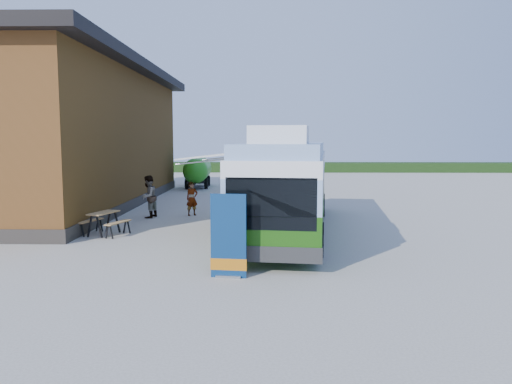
{
  "coord_description": "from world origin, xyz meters",
  "views": [
    {
      "loc": [
        0.26,
        -16.34,
        3.5
      ],
      "look_at": [
        -0.14,
        3.58,
        1.4
      ],
      "focal_mm": 35.0,
      "sensor_mm": 36.0,
      "label": 1
    }
  ],
  "objects_px": {
    "person_b": "(148,197)",
    "slurry_tanker": "(198,170)",
    "banner": "(228,244)",
    "person_a": "(192,199)",
    "bus": "(289,183)",
    "picnic_table": "(104,218)"
  },
  "relations": [
    {
      "from": "person_b",
      "to": "slurry_tanker",
      "type": "distance_m",
      "value": 14.41
    },
    {
      "from": "person_b",
      "to": "slurry_tanker",
      "type": "relative_size",
      "value": 0.32
    },
    {
      "from": "banner",
      "to": "slurry_tanker",
      "type": "relative_size",
      "value": 0.36
    },
    {
      "from": "person_a",
      "to": "person_b",
      "type": "relative_size",
      "value": 0.82
    },
    {
      "from": "banner",
      "to": "person_a",
      "type": "distance_m",
      "value": 10.69
    },
    {
      "from": "bus",
      "to": "banner",
      "type": "height_order",
      "value": "bus"
    },
    {
      "from": "bus",
      "to": "banner",
      "type": "distance_m",
      "value": 6.86
    },
    {
      "from": "bus",
      "to": "picnic_table",
      "type": "bearing_deg",
      "value": -165.27
    },
    {
      "from": "bus",
      "to": "picnic_table",
      "type": "xyz_separation_m",
      "value": [
        -6.83,
        -0.94,
        -1.23
      ]
    },
    {
      "from": "banner",
      "to": "person_a",
      "type": "bearing_deg",
      "value": 110.23
    },
    {
      "from": "picnic_table",
      "to": "person_b",
      "type": "height_order",
      "value": "person_b"
    },
    {
      "from": "bus",
      "to": "slurry_tanker",
      "type": "height_order",
      "value": "bus"
    },
    {
      "from": "person_a",
      "to": "bus",
      "type": "bearing_deg",
      "value": -75.11
    },
    {
      "from": "bus",
      "to": "person_a",
      "type": "height_order",
      "value": "bus"
    },
    {
      "from": "picnic_table",
      "to": "slurry_tanker",
      "type": "distance_m",
      "value": 18.53
    },
    {
      "from": "person_b",
      "to": "bus",
      "type": "bearing_deg",
      "value": 80.9
    },
    {
      "from": "bus",
      "to": "person_b",
      "type": "distance_m",
      "value": 6.96
    },
    {
      "from": "bus",
      "to": "picnic_table",
      "type": "height_order",
      "value": "bus"
    },
    {
      "from": "banner",
      "to": "person_a",
      "type": "relative_size",
      "value": 1.38
    },
    {
      "from": "person_a",
      "to": "person_b",
      "type": "bearing_deg",
      "value": 167.83
    },
    {
      "from": "bus",
      "to": "slurry_tanker",
      "type": "bearing_deg",
      "value": 115.42
    },
    {
      "from": "bus",
      "to": "person_b",
      "type": "height_order",
      "value": "bus"
    }
  ]
}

